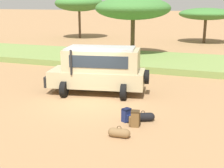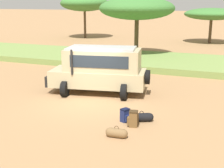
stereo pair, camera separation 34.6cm
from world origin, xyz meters
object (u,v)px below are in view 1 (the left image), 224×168
object	(u,v)px
backpack_beside_front_wheel	(127,115)
duffel_bag_soft_canvas	(119,133)
duffel_bag_low_black_case	(143,117)
acacia_tree_centre_back	(133,8)
backpack_cluster_center	(135,119)
acacia_tree_right_mid	(206,14)
safari_vehicle	(99,69)
acacia_tree_left_mid	(79,3)

from	to	relation	value
backpack_beside_front_wheel	duffel_bag_soft_canvas	size ratio (longest dim) A/B	0.67
duffel_bag_low_black_case	acacia_tree_centre_back	size ratio (longest dim) A/B	0.14
backpack_cluster_center	acacia_tree_right_mid	world-z (taller)	acacia_tree_right_mid
duffel_bag_low_black_case	acacia_tree_right_mid	distance (m)	26.82
duffel_bag_low_black_case	duffel_bag_soft_canvas	world-z (taller)	duffel_bag_low_black_case
safari_vehicle	acacia_tree_centre_back	xyz separation A→B (m)	(-1.48, 11.25, 2.85)
backpack_cluster_center	duffel_bag_soft_canvas	size ratio (longest dim) A/B	0.78
duffel_bag_low_black_case	duffel_bag_soft_canvas	xyz separation A→B (m)	(-0.40, -1.79, -0.01)
acacia_tree_left_mid	acacia_tree_centre_back	world-z (taller)	acacia_tree_left_mid
duffel_bag_low_black_case	acacia_tree_right_mid	bearing A→B (deg)	88.87
duffel_bag_low_black_case	duffel_bag_soft_canvas	bearing A→B (deg)	-102.63
acacia_tree_right_mid	safari_vehicle	bearing A→B (deg)	-98.95
acacia_tree_centre_back	acacia_tree_right_mid	xyz separation A→B (m)	(5.18, 12.23, -0.82)
safari_vehicle	duffel_bag_soft_canvas	size ratio (longest dim) A/B	6.71
safari_vehicle	backpack_beside_front_wheel	distance (m)	4.38
backpack_cluster_center	duffel_bag_low_black_case	world-z (taller)	backpack_cluster_center
duffel_bag_soft_canvas	acacia_tree_left_mid	distance (m)	32.24
safari_vehicle	backpack_beside_front_wheel	bearing A→B (deg)	-52.89
safari_vehicle	acacia_tree_left_mid	xyz separation A→B (m)	(-12.28, 23.24, 3.19)
backpack_beside_front_wheel	acacia_tree_right_mid	bearing A→B (deg)	87.59
backpack_beside_front_wheel	duffel_bag_low_black_case	size ratio (longest dim) A/B	0.59
backpack_cluster_center	acacia_tree_right_mid	bearing A→B (deg)	88.57
duffel_bag_soft_canvas	backpack_beside_front_wheel	bearing A→B (deg)	97.54
acacia_tree_right_mid	acacia_tree_left_mid	bearing A→B (deg)	-179.15
acacia_tree_centre_back	backpack_cluster_center	bearing A→B (deg)	-73.33
backpack_cluster_center	duffel_bag_low_black_case	xyz separation A→B (m)	(0.16, 0.63, -0.13)
backpack_beside_front_wheel	backpack_cluster_center	size ratio (longest dim) A/B	0.86
acacia_tree_centre_back	acacia_tree_right_mid	distance (m)	13.31
backpack_cluster_center	duffel_bag_soft_canvas	world-z (taller)	backpack_cluster_center
duffel_bag_soft_canvas	acacia_tree_centre_back	world-z (taller)	acacia_tree_centre_back
safari_vehicle	acacia_tree_left_mid	world-z (taller)	acacia_tree_left_mid
duffel_bag_soft_canvas	acacia_tree_centre_back	xyz separation A→B (m)	(-4.25, 16.18, 3.97)
duffel_bag_soft_canvas	acacia_tree_centre_back	distance (m)	17.20
duffel_bag_soft_canvas	acacia_tree_left_mid	world-z (taller)	acacia_tree_left_mid
safari_vehicle	acacia_tree_right_mid	xyz separation A→B (m)	(3.70, 23.48, 2.02)
backpack_cluster_center	backpack_beside_front_wheel	bearing A→B (deg)	140.16
backpack_beside_front_wheel	safari_vehicle	bearing A→B (deg)	127.11
acacia_tree_centre_back	acacia_tree_right_mid	size ratio (longest dim) A/B	1.09
backpack_cluster_center	acacia_tree_centre_back	world-z (taller)	acacia_tree_centre_back
safari_vehicle	backpack_cluster_center	xyz separation A→B (m)	(3.02, -3.77, -0.98)
backpack_cluster_center	duffel_bag_soft_canvas	distance (m)	1.20
backpack_beside_front_wheel	acacia_tree_right_mid	distance (m)	27.07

